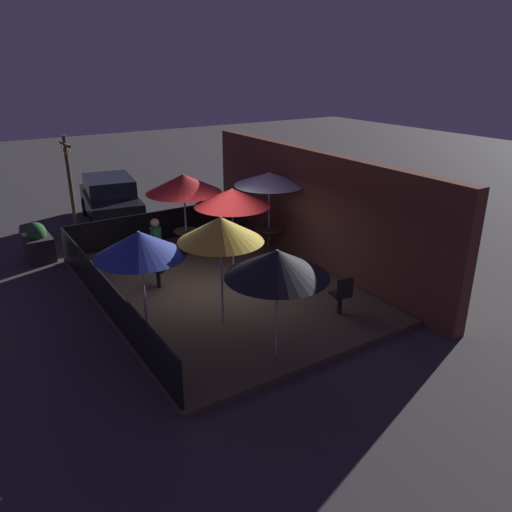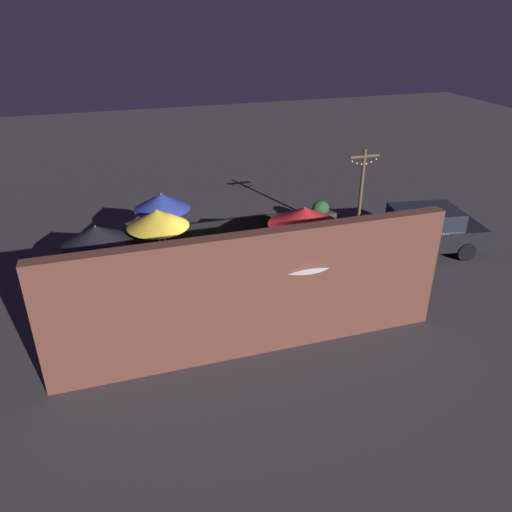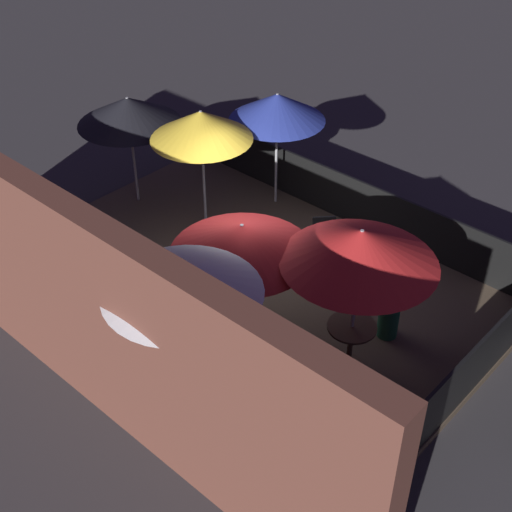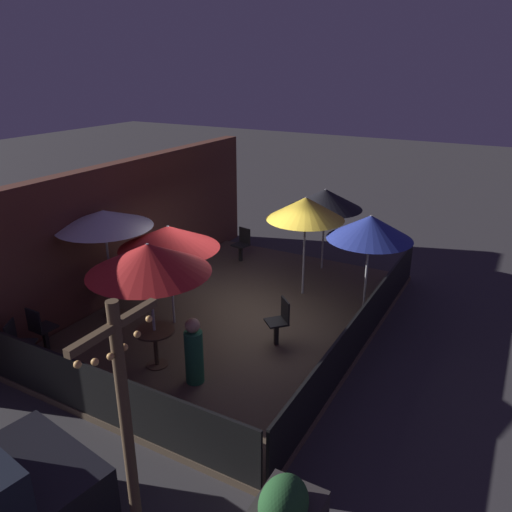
% 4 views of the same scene
% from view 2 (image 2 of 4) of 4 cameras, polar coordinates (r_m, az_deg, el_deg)
% --- Properties ---
extents(ground_plane, '(60.00, 60.00, 0.00)m').
position_cam_2_polar(ground_plane, '(15.29, -3.67, -3.87)').
color(ground_plane, '#383538').
extents(patio_deck, '(8.17, 5.77, 0.12)m').
position_cam_2_polar(patio_deck, '(15.26, -3.68, -3.67)').
color(patio_deck, brown).
rests_on(patio_deck, ground_plane).
extents(building_wall, '(9.77, 0.36, 3.26)m').
position_cam_2_polar(building_wall, '(11.88, -0.20, -4.50)').
color(building_wall, brown).
rests_on(building_wall, ground_plane).
extents(fence_front, '(7.97, 0.05, 0.95)m').
position_cam_2_polar(fence_front, '(17.48, -6.02, 2.39)').
color(fence_front, black).
rests_on(fence_front, patio_deck).
extents(fence_side_left, '(0.05, 5.57, 0.95)m').
position_cam_2_polar(fence_side_left, '(16.29, 10.17, 0.18)').
color(fence_side_left, black).
rests_on(fence_side_left, patio_deck).
extents(patio_umbrella_0, '(2.16, 2.16, 2.40)m').
position_cam_2_polar(patio_umbrella_0, '(14.72, 5.57, 4.59)').
color(patio_umbrella_0, '#B2B2B7').
rests_on(patio_umbrella_0, patio_deck).
extents(patio_umbrella_1, '(2.03, 2.03, 2.40)m').
position_cam_2_polar(patio_umbrella_1, '(12.48, 4.56, 0.77)').
color(patio_umbrella_1, '#B2B2B7').
rests_on(patio_umbrella_1, patio_deck).
extents(patio_umbrella_2, '(1.82, 1.82, 2.30)m').
position_cam_2_polar(patio_umbrella_2, '(16.32, -10.73, 6.16)').
color(patio_umbrella_2, '#B2B2B7').
rests_on(patio_umbrella_2, patio_deck).
extents(patio_umbrella_3, '(2.07, 2.07, 2.19)m').
position_cam_2_polar(patio_umbrella_3, '(13.69, 1.05, 2.10)').
color(patio_umbrella_3, '#B2B2B7').
rests_on(patio_umbrella_3, patio_deck).
extents(patio_umbrella_4, '(1.81, 1.81, 2.40)m').
position_cam_2_polar(patio_umbrella_4, '(14.75, -11.20, 4.27)').
color(patio_umbrella_4, '#B2B2B7').
rests_on(patio_umbrella_4, patio_deck).
extents(patio_umbrella_5, '(1.96, 1.96, 2.20)m').
position_cam_2_polar(patio_umbrella_5, '(14.59, -17.79, 2.34)').
color(patio_umbrella_5, '#B2B2B7').
rests_on(patio_umbrella_5, patio_deck).
extents(dining_table_0, '(0.72, 0.72, 0.74)m').
position_cam_2_polar(dining_table_0, '(15.38, 5.32, -0.78)').
color(dining_table_0, '#4C3828').
rests_on(dining_table_0, patio_deck).
extents(dining_table_1, '(0.85, 0.85, 0.75)m').
position_cam_2_polar(dining_table_1, '(13.28, 4.30, -5.53)').
color(dining_table_1, '#4C3828').
rests_on(dining_table_1, patio_deck).
extents(patio_chair_0, '(0.57, 0.57, 0.96)m').
position_cam_2_polar(patio_chair_0, '(16.28, -2.67, 0.80)').
color(patio_chair_0, black).
rests_on(patio_chair_0, patio_deck).
extents(patio_chair_1, '(0.47, 0.47, 0.94)m').
position_cam_2_polar(patio_chair_1, '(13.32, -14.24, -6.67)').
color(patio_chair_1, black).
rests_on(patio_chair_1, patio_deck).
extents(patio_chair_2, '(0.55, 0.55, 0.96)m').
position_cam_2_polar(patio_chair_2, '(14.33, 13.21, -3.87)').
color(patio_chair_2, black).
rests_on(patio_chair_2, patio_deck).
extents(patio_chair_3, '(0.42, 0.42, 0.95)m').
position_cam_2_polar(patio_chair_3, '(13.95, 11.41, -4.61)').
color(patio_chair_3, black).
rests_on(patio_chair_3, patio_deck).
extents(patron_0, '(0.40, 0.40, 1.24)m').
position_cam_2_polar(patron_0, '(16.15, 4.31, 0.71)').
color(patron_0, '#236642').
rests_on(patron_0, patio_deck).
extents(planter_box, '(1.03, 0.72, 1.12)m').
position_cam_2_polar(planter_box, '(19.37, 7.35, 4.50)').
color(planter_box, '#332D2D').
rests_on(planter_box, ground_plane).
extents(light_post, '(1.10, 0.12, 3.38)m').
position_cam_2_polar(light_post, '(18.16, 11.93, 7.39)').
color(light_post, brown).
rests_on(light_post, ground_plane).
extents(parked_car_0, '(4.22, 2.30, 1.62)m').
position_cam_2_polar(parked_car_0, '(18.10, 18.55, 2.83)').
color(parked_car_0, black).
rests_on(parked_car_0, ground_plane).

